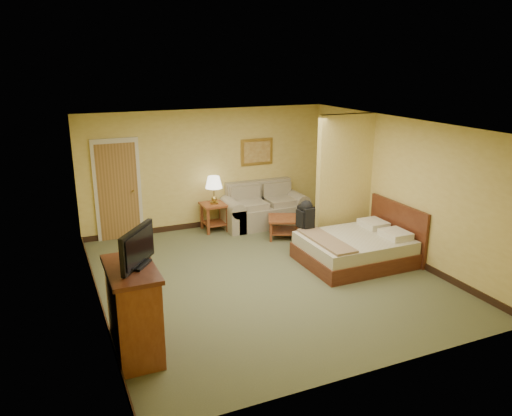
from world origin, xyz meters
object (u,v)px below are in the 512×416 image
coffee_table (284,223)px  bed (357,248)px  dresser (134,311)px  loveseat (264,211)px

coffee_table → bed: (0.62, -1.75, -0.03)m
coffee_table → dresser: size_ratio=0.75×
coffee_table → bed: 1.85m
dresser → loveseat: bearing=48.1°
loveseat → bed: size_ratio=0.99×
loveseat → dresser: bearing=-131.9°
loveseat → coffee_table: (0.05, -0.93, -0.00)m
loveseat → dresser: dresser is taller
loveseat → bed: (0.67, -2.68, -0.03)m
dresser → bed: dresser is taller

